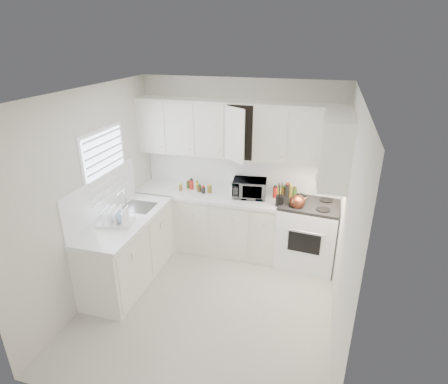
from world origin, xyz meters
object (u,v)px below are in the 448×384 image
(rice_cooker, at_px, (237,188))
(dish_rack, at_px, (115,215))
(microwave, at_px, (250,187))
(utensil_crock, at_px, (280,194))
(stove, at_px, (309,225))
(tea_kettle, at_px, (297,201))

(rice_cooker, distance_m, dish_rack, 1.80)
(microwave, height_order, dish_rack, microwave)
(microwave, relative_size, utensil_crock, 1.34)
(stove, xyz_separation_m, dish_rack, (-2.34, -1.23, 0.44))
(tea_kettle, distance_m, microwave, 0.74)
(microwave, distance_m, dish_rack, 1.93)
(stove, relative_size, tea_kettle, 4.78)
(rice_cooker, height_order, utensil_crock, utensil_crock)
(tea_kettle, bearing_deg, stove, 22.60)
(rice_cooker, relative_size, utensil_crock, 0.60)
(microwave, bearing_deg, utensil_crock, -29.31)
(rice_cooker, bearing_deg, stove, -20.34)
(tea_kettle, bearing_deg, microwave, 145.18)
(stove, height_order, tea_kettle, stove)
(tea_kettle, bearing_deg, utensil_crock, 158.07)
(tea_kettle, distance_m, rice_cooker, 0.93)
(tea_kettle, xyz_separation_m, microwave, (-0.71, 0.20, 0.05))
(tea_kettle, relative_size, microwave, 0.55)
(tea_kettle, height_order, microwave, microwave)
(tea_kettle, xyz_separation_m, dish_rack, (-2.16, -1.07, 0.00))
(tea_kettle, relative_size, rice_cooker, 1.22)
(rice_cooker, xyz_separation_m, utensil_crock, (0.66, -0.21, 0.07))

